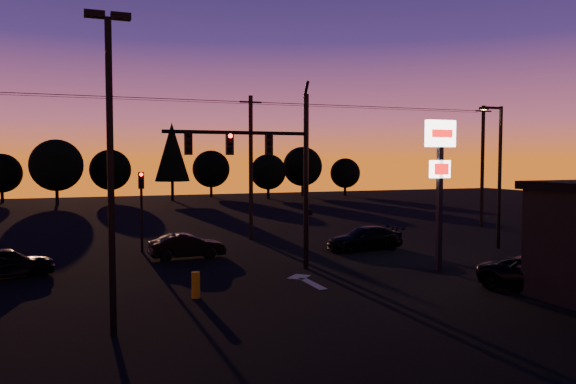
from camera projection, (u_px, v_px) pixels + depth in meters
name	position (u px, v px, depth m)	size (l,w,h in m)	color
ground	(311.00, 290.00, 21.64)	(120.00, 120.00, 0.00)	black
lane_arrow	(306.00, 280.00, 23.37)	(1.20, 3.10, 0.01)	beige
traffic_signal_mast	(273.00, 162.00, 25.03)	(6.79, 0.52, 8.58)	black
secondary_signal	(141.00, 200.00, 30.35)	(0.30, 0.31, 4.35)	black
parking_lot_light	(110.00, 151.00, 15.83)	(1.25, 0.30, 9.14)	black
pylon_sign	(440.00, 162.00, 25.28)	(1.50, 0.28, 6.80)	black
streetlight	(499.00, 170.00, 31.53)	(1.55, 0.35, 8.00)	black
utility_pole_1	(251.00, 166.00, 35.12)	(1.40, 0.26, 9.00)	black
utility_pole_2	(482.00, 165.00, 41.63)	(1.40, 0.26, 9.00)	black
power_wires	(251.00, 103.00, 34.89)	(36.00, 1.22, 0.07)	black
bollard	(196.00, 285.00, 20.39)	(0.32, 0.32, 0.95)	#B5840A
tree_1	(2.00, 173.00, 64.97)	(4.54, 4.54, 5.71)	black
tree_2	(56.00, 165.00, 62.43)	(5.77, 5.78, 7.26)	black
tree_3	(110.00, 170.00, 68.36)	(4.95, 4.95, 6.22)	black
tree_4	(172.00, 152.00, 67.97)	(4.18, 4.18, 9.50)	black
tree_5	(211.00, 169.00, 74.92)	(4.95, 4.95, 6.22)	black
tree_6	(268.00, 172.00, 71.52)	(4.54, 4.54, 5.71)	black
tree_7	(303.00, 166.00, 76.45)	(5.36, 5.36, 6.74)	black
tree_8	(345.00, 173.00, 77.74)	(4.12, 4.12, 5.19)	black
car_left	(5.00, 263.00, 23.73)	(1.57, 3.91, 1.33)	black
car_mid	(187.00, 246.00, 28.56)	(1.32, 3.80, 1.25)	black
car_right	(365.00, 238.00, 31.22)	(1.80, 4.42, 1.28)	black
suv_parked	(544.00, 275.00, 21.19)	(2.17, 4.70, 1.31)	black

